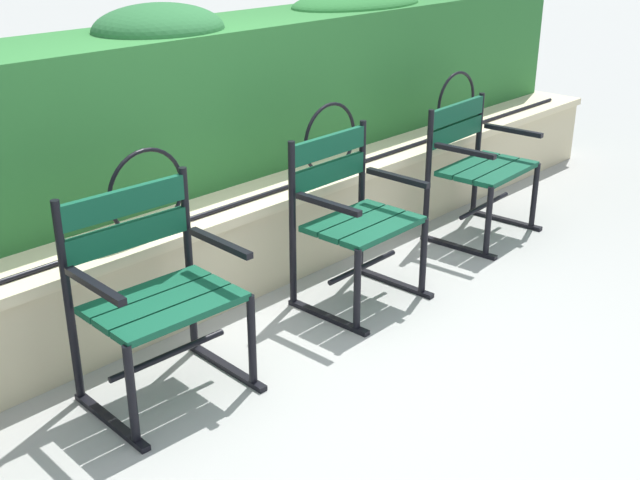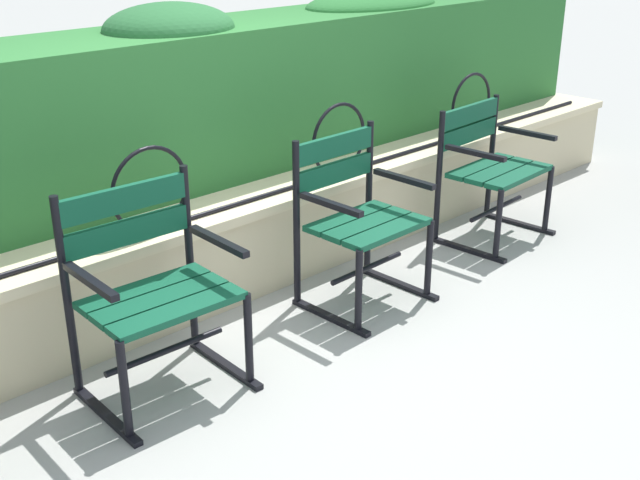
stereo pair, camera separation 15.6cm
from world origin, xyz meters
TOP-DOWN VIEW (x-y plane):
  - ground_plane at (0.00, 0.00)m, footprint 60.00×60.00m
  - stone_wall at (0.00, 0.90)m, footprint 7.33×0.41m
  - iron_arch_fence at (-0.35, 0.82)m, footprint 6.79×0.02m
  - hedge_row at (0.01, 1.42)m, footprint 7.18×0.69m
  - park_chair_centre_left at (-0.73, 0.39)m, footprint 0.65×0.55m
  - park_chair_centre_right at (0.50, 0.37)m, footprint 0.59×0.53m
  - park_chair_rightmost at (1.73, 0.42)m, footprint 0.66×0.56m

SIDE VIEW (x-z plane):
  - ground_plane at x=0.00m, z-range 0.00..0.00m
  - stone_wall at x=0.00m, z-range 0.00..0.51m
  - park_chair_rightmost at x=1.73m, z-range 0.05..0.87m
  - park_chair_centre_right at x=0.50m, z-range 0.03..0.91m
  - park_chair_centre_left at x=-0.73m, z-range 0.03..0.92m
  - iron_arch_fence at x=-0.35m, z-range 0.47..0.89m
  - hedge_row at x=0.01m, z-range 0.47..1.43m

